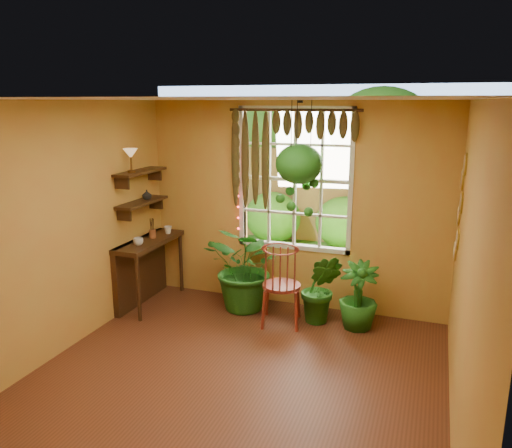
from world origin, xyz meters
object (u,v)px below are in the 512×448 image
(potted_plant_mid, at_px, (321,289))
(hanging_basket, at_px, (299,169))
(windsor_chair, at_px, (281,297))
(potted_plant_left, at_px, (247,268))
(counter_ledge, at_px, (143,264))

(potted_plant_mid, distance_m, hanging_basket, 1.49)
(windsor_chair, xyz_separation_m, potted_plant_left, (-0.55, 0.28, 0.21))
(potted_plant_left, relative_size, potted_plant_mid, 1.29)
(counter_ledge, distance_m, potted_plant_mid, 2.42)
(windsor_chair, bearing_deg, counter_ledge, 167.11)
(counter_ledge, height_order, potted_plant_mid, counter_ledge)
(counter_ledge, xyz_separation_m, windsor_chair, (1.96, -0.04, -0.19))
(counter_ledge, distance_m, windsor_chair, 1.97)
(counter_ledge, relative_size, windsor_chair, 0.95)
(potted_plant_left, xyz_separation_m, potted_plant_mid, (0.99, -0.06, -0.13))
(counter_ledge, distance_m, potted_plant_left, 1.44)
(potted_plant_left, height_order, potted_plant_mid, potted_plant_left)
(hanging_basket, bearing_deg, counter_ledge, -171.24)
(counter_ledge, xyz_separation_m, potted_plant_mid, (2.41, 0.18, -0.10))
(counter_ledge, relative_size, hanging_basket, 0.87)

